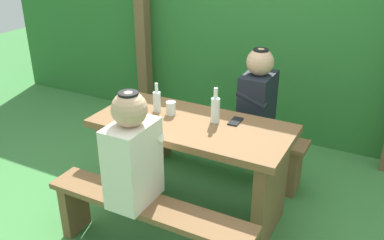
{
  "coord_description": "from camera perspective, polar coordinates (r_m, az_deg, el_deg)",
  "views": [
    {
      "loc": [
        1.23,
        -2.36,
        2.0
      ],
      "look_at": [
        0.0,
        0.0,
        0.76
      ],
      "focal_mm": 39.58,
      "sensor_mm": 36.0,
      "label": 1
    }
  ],
  "objects": [
    {
      "name": "bottle_left",
      "position": [
        3.11,
        -4.75,
        2.6
      ],
      "size": [
        0.06,
        0.06,
        0.22
      ],
      "color": "silver",
      "rests_on": "picnic_table"
    },
    {
      "name": "person_white_shirt",
      "position": [
        2.53,
        -8.0,
        -4.39
      ],
      "size": [
        0.25,
        0.35,
        0.72
      ],
      "color": "silver",
      "rests_on": "bench_near"
    },
    {
      "name": "person_black_coat",
      "position": [
        3.34,
        8.82,
        3.07
      ],
      "size": [
        0.25,
        0.35,
        0.72
      ],
      "color": "black",
      "rests_on": "bench_far"
    },
    {
      "name": "hedge_backdrop",
      "position": [
        4.63,
        11.62,
        11.45
      ],
      "size": [
        6.4,
        1.0,
        1.9
      ],
      "primitive_type": "cube",
      "color": "#2B6D2E",
      "rests_on": "ground_plane"
    },
    {
      "name": "ground_plane",
      "position": [
        3.34,
        0.0,
        -11.85
      ],
      "size": [
        12.0,
        12.0,
        0.0
      ],
      "primitive_type": "plane",
      "color": "#408140"
    },
    {
      "name": "bench_near",
      "position": [
        2.74,
        -5.91,
        -13.16
      ],
      "size": [
        1.4,
        0.24,
        0.44
      ],
      "color": "brown",
      "rests_on": "ground_plane"
    },
    {
      "name": "bench_far",
      "position": [
        3.62,
        4.35,
        -2.82
      ],
      "size": [
        1.4,
        0.24,
        0.44
      ],
      "color": "brown",
      "rests_on": "ground_plane"
    },
    {
      "name": "drinking_glass",
      "position": [
        3.06,
        -2.86,
        1.6
      ],
      "size": [
        0.07,
        0.07,
        0.1
      ],
      "primitive_type": "cylinder",
      "color": "silver",
      "rests_on": "picnic_table"
    },
    {
      "name": "bottle_right",
      "position": [
        2.93,
        3.17,
        1.5
      ],
      "size": [
        0.06,
        0.06,
        0.25
      ],
      "color": "silver",
      "rests_on": "picnic_table"
    },
    {
      "name": "cell_phone",
      "position": [
        2.98,
        5.88,
        -0.18
      ],
      "size": [
        0.07,
        0.14,
        0.01
      ],
      "primitive_type": "cube",
      "rotation": [
        0.0,
        0.0,
        0.02
      ],
      "color": "black",
      "rests_on": "picnic_table"
    },
    {
      "name": "picnic_table",
      "position": [
        3.06,
        0.0,
        -4.34
      ],
      "size": [
        1.4,
        0.64,
        0.74
      ],
      "color": "brown",
      "rests_on": "ground_plane"
    },
    {
      "name": "pergola_post_left",
      "position": [
        4.57,
        -6.64,
        11.93
      ],
      "size": [
        0.12,
        0.12,
        1.95
      ],
      "primitive_type": "cube",
      "color": "brown",
      "rests_on": "ground_plane"
    }
  ]
}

